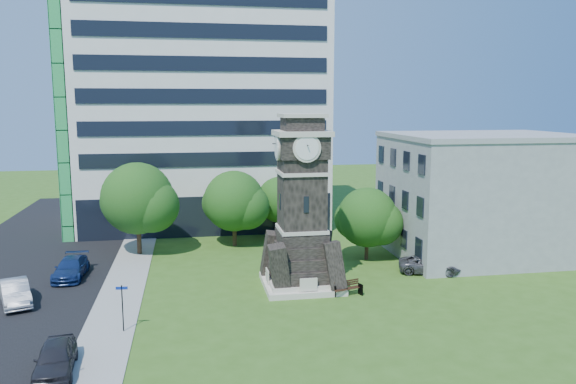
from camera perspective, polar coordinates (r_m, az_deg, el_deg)
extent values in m
plane|color=#345A19|center=(38.33, -2.51, -10.71)|extent=(160.00, 160.00, 0.00)
cube|color=gray|center=(43.05, -16.21, -8.80)|extent=(3.00, 70.00, 0.06)
cube|color=black|center=(44.82, -27.20, -8.77)|extent=(14.00, 80.00, 0.02)
cube|color=beige|center=(40.60, 1.36, -9.26)|extent=(5.40, 5.40, 0.40)
cube|color=beige|center=(40.49, 1.37, -8.79)|extent=(4.80, 4.80, 0.30)
cube|color=black|center=(38.99, 1.40, 0.56)|extent=(3.00, 3.00, 6.40)
cube|color=beige|center=(39.54, 1.39, -3.75)|extent=(3.25, 3.25, 0.25)
cube|color=beige|center=(38.85, 1.41, 2.02)|extent=(3.25, 3.25, 0.25)
cube|color=black|center=(37.68, 1.85, -1.28)|extent=(0.35, 0.08, 1.10)
cube|color=black|center=(38.68, 1.42, 4.66)|extent=(3.30, 3.30, 1.60)
cube|color=beige|center=(38.62, 1.42, 6.00)|extent=(3.70, 3.70, 0.35)
cylinder|color=white|center=(36.95, 1.96, 4.46)|extent=(1.56, 0.06, 1.56)
cylinder|color=white|center=(38.37, -1.18, 4.63)|extent=(0.06, 1.56, 1.56)
cube|color=black|center=(38.60, 1.43, 6.88)|extent=(2.60, 2.60, 0.90)
cube|color=beige|center=(38.58, 1.43, 7.78)|extent=(3.00, 3.00, 0.25)
cube|color=white|center=(61.84, -8.62, 9.87)|extent=(25.00, 15.00, 28.00)
cube|color=black|center=(55.70, -8.14, -2.42)|extent=(24.50, 0.80, 4.00)
cube|color=#9DA0A2|center=(50.88, 19.10, -0.47)|extent=(15.00, 12.00, 10.00)
cube|color=#9DA0A2|center=(50.34, 19.40, 5.38)|extent=(15.20, 12.20, 0.40)
imported|color=#232228|center=(30.37, -22.55, -15.32)|extent=(2.15, 4.54, 1.50)
imported|color=#9FA1A7|center=(41.05, -25.98, -9.16)|extent=(3.17, 4.93, 1.54)
imported|color=navy|center=(45.36, -21.19, -7.22)|extent=(2.16, 5.10, 1.47)
imported|color=#49484D|center=(44.81, 14.21, -7.18)|extent=(5.17, 3.57, 1.31)
cube|color=black|center=(38.59, 4.67, -9.99)|extent=(0.07, 0.50, 0.77)
cube|color=black|center=(39.09, 7.38, -9.78)|extent=(0.07, 0.50, 0.77)
cube|color=#351912|center=(38.79, 6.04, -9.73)|extent=(1.99, 0.53, 0.04)
cube|color=#351912|center=(38.91, 5.95, -9.19)|extent=(1.99, 0.04, 0.44)
cylinder|color=black|center=(33.83, -16.45, -11.31)|extent=(0.07, 0.07, 2.77)
cube|color=#0D3098|center=(33.43, -16.55, -9.35)|extent=(0.66, 0.04, 0.17)
cylinder|color=#332114|center=(50.26, -14.89, -4.55)|extent=(0.39, 0.39, 2.85)
sphere|color=#245E1C|center=(49.58, -15.05, -0.63)|extent=(6.16, 6.16, 6.16)
sphere|color=#245E1C|center=(48.98, -13.65, -1.35)|extent=(4.62, 4.62, 4.62)
sphere|color=#245E1C|center=(50.50, -16.18, -0.87)|extent=(4.31, 4.31, 4.31)
cylinder|color=#332114|center=(51.65, -5.45, -4.16)|extent=(0.38, 0.38, 2.43)
sphere|color=#285419|center=(51.07, -5.50, -0.91)|extent=(5.52, 5.52, 5.52)
sphere|color=#285419|center=(50.70, -4.20, -1.51)|extent=(4.14, 4.14, 4.14)
sphere|color=#285419|center=(51.73, -6.62, -1.11)|extent=(3.86, 3.86, 3.86)
cylinder|color=#332114|center=(54.21, -0.81, -3.61)|extent=(0.34, 0.34, 2.22)
sphere|color=#2F5619|center=(53.69, -0.81, -0.78)|extent=(4.42, 4.42, 4.42)
sphere|color=#2F5619|center=(53.48, 0.20, -1.29)|extent=(3.32, 3.32, 3.32)
sphere|color=#2F5619|center=(54.15, -1.72, -0.97)|extent=(3.10, 3.10, 3.10)
cylinder|color=#332114|center=(47.55, 7.98, -5.57)|extent=(0.32, 0.32, 2.08)
sphere|color=#275B1B|center=(46.98, 8.05, -2.56)|extent=(4.97, 4.97, 4.97)
sphere|color=#275B1B|center=(46.92, 9.38, -3.11)|extent=(3.72, 3.72, 3.72)
sphere|color=#275B1B|center=(47.35, 6.81, -2.73)|extent=(3.48, 3.48, 3.48)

